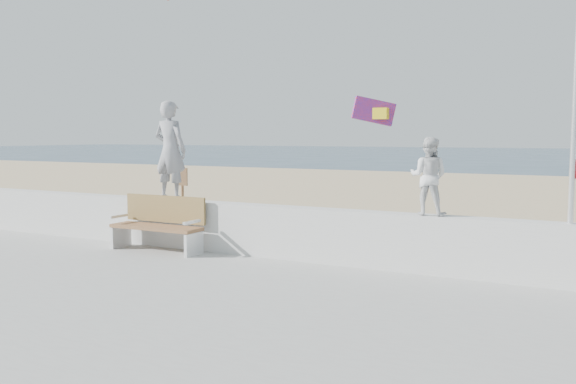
# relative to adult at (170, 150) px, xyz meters

# --- Properties ---
(ground) EXTENTS (220.00, 220.00, 0.00)m
(ground) POSITION_rel_adult_xyz_m (2.43, -2.00, -2.01)
(ground) COLOR #293F52
(ground) RESTS_ON ground
(sand) EXTENTS (90.00, 40.00, 0.08)m
(sand) POSITION_rel_adult_xyz_m (2.43, 7.00, -1.97)
(sand) COLOR tan
(sand) RESTS_ON ground
(seawall) EXTENTS (30.00, 0.35, 0.90)m
(seawall) POSITION_rel_adult_xyz_m (2.43, 0.00, -1.38)
(seawall) COLOR silver
(seawall) RESTS_ON boardwalk
(adult) EXTENTS (0.68, 0.45, 1.86)m
(adult) POSITION_rel_adult_xyz_m (0.00, 0.00, 0.00)
(adult) COLOR #939398
(adult) RESTS_ON seawall
(child) EXTENTS (0.59, 0.46, 1.19)m
(child) POSITION_rel_adult_xyz_m (4.94, 0.00, -0.34)
(child) COLOR silver
(child) RESTS_ON seawall
(bench) EXTENTS (1.80, 0.57, 1.00)m
(bench) POSITION_rel_adult_xyz_m (0.08, -0.45, -1.32)
(bench) COLOR #8F623E
(bench) RESTS_ON boardwalk
(parafoil_kite) EXTENTS (0.85, 0.59, 0.58)m
(parafoil_kite) POSITION_rel_adult_xyz_m (3.35, 2.01, 0.74)
(parafoil_kite) COLOR red
(parafoil_kite) RESTS_ON ground
(sign) EXTENTS (0.32, 0.07, 1.46)m
(sign) POSITION_rel_adult_xyz_m (-1.49, 2.28, -1.07)
(sign) COLOR #8E6644
(sign) RESTS_ON sand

